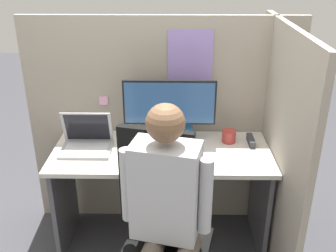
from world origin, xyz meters
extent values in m
cube|color=gray|center=(0.00, 0.64, 0.79)|extent=(1.95, 0.04, 1.58)
cube|color=#937AC6|center=(0.19, 0.61, 1.29)|extent=(0.31, 0.01, 0.42)
cube|color=#F4EA66|center=(0.15, 0.61, 1.16)|extent=(0.06, 0.01, 0.06)
cube|color=#EA9EC6|center=(-0.42, 0.61, 0.99)|extent=(0.06, 0.01, 0.06)
cube|color=gray|center=(0.75, 0.25, 0.79)|extent=(0.04, 1.24, 1.58)
cube|color=beige|center=(0.00, 0.31, 0.74)|extent=(1.45, 0.61, 0.03)
cube|color=#4C4C51|center=(-0.69, 0.31, 0.36)|extent=(0.03, 0.52, 0.72)
cube|color=#4C4C51|center=(0.69, 0.31, 0.36)|extent=(0.03, 0.52, 0.72)
cube|color=#236BAD|center=(0.05, 0.44, 0.80)|extent=(0.32, 0.22, 0.08)
cylinder|color=black|center=(0.05, 0.44, 0.84)|extent=(0.17, 0.17, 0.01)
cylinder|color=black|center=(0.05, 0.44, 0.87)|extent=(0.04, 0.04, 0.05)
cube|color=black|center=(0.05, 0.45, 1.04)|extent=(0.62, 0.02, 0.31)
cube|color=#2D5184|center=(0.05, 0.43, 1.04)|extent=(0.60, 0.00, 0.28)
cube|color=#99999E|center=(-0.50, 0.29, 0.76)|extent=(0.33, 0.24, 0.02)
cube|color=silver|center=(-0.50, 0.31, 0.77)|extent=(0.28, 0.13, 0.00)
cube|color=#99999E|center=(-0.50, 0.38, 0.89)|extent=(0.33, 0.08, 0.24)
cube|color=black|center=(-0.50, 0.37, 0.89)|extent=(0.29, 0.06, 0.21)
ellipsoid|color=silver|center=(-0.24, 0.18, 0.77)|extent=(0.07, 0.05, 0.04)
cube|color=#2D2D33|center=(0.61, 0.42, 0.78)|extent=(0.04, 0.16, 0.05)
cone|color=orange|center=(0.07, 0.11, 0.78)|extent=(0.05, 0.10, 0.05)
cylinder|color=green|center=(0.07, 0.18, 0.78)|extent=(0.03, 0.02, 0.03)
cube|color=black|center=(-0.02, -0.07, 0.79)|extent=(0.44, 0.15, 0.60)
cylinder|color=brown|center=(-0.02, -0.40, 0.54)|extent=(0.17, 0.30, 0.11)
cube|color=#B2B2B7|center=(0.04, -0.32, 0.86)|extent=(0.38, 0.27, 0.52)
sphere|color=brown|center=(0.04, -0.32, 1.24)|extent=(0.19, 0.19, 0.19)
cylinder|color=#B2B2B7|center=(-0.16, -0.28, 0.86)|extent=(0.07, 0.07, 0.42)
cylinder|color=#B2B2B7|center=(0.24, -0.37, 0.86)|extent=(0.07, 0.07, 0.42)
cylinder|color=#A3332D|center=(0.46, 0.45, 0.80)|extent=(0.09, 0.09, 0.08)
camera|label=1|loc=(0.08, -2.00, 1.98)|focal=42.00mm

